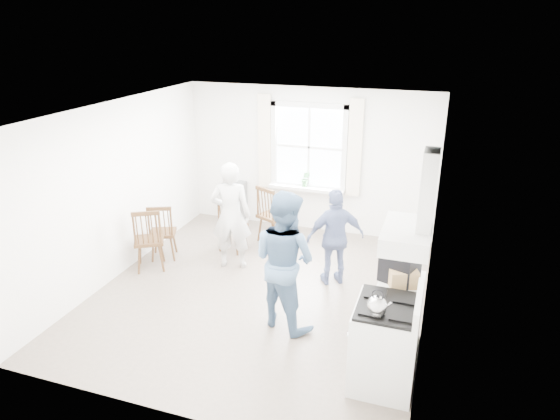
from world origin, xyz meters
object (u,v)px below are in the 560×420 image
object	(u,v)px
stereo_stack	(400,266)
windsor_chair_a	(161,227)
person_mid	(285,260)
windsor_chair_b	(230,221)
windsor_chair_c	(148,234)
person_left	(231,216)
low_cabinet	(399,313)
gas_stove	(385,343)
person_right	(335,237)

from	to	relation	value
stereo_stack	windsor_chair_a	size ratio (longest dim) A/B	0.50
windsor_chair_a	person_mid	world-z (taller)	person_mid
windsor_chair_a	windsor_chair_b	world-z (taller)	windsor_chair_a
windsor_chair_b	windsor_chair_c	xyz separation A→B (m)	(-0.90, -1.01, 0.06)
stereo_stack	windsor_chair_a	world-z (taller)	stereo_stack
windsor_chair_b	person_left	xyz separation A→B (m)	(0.23, -0.44, 0.29)
windsor_chair_a	low_cabinet	bearing A→B (deg)	-16.09
low_cabinet	gas_stove	bearing A→B (deg)	-95.68
person_left	windsor_chair_c	bearing A→B (deg)	11.72
low_cabinet	windsor_chair_a	bearing A→B (deg)	163.91
stereo_stack	person_left	world-z (taller)	person_left
stereo_stack	windsor_chair_c	size ratio (longest dim) A/B	0.46
person_mid	low_cabinet	bearing A→B (deg)	-158.32
gas_stove	windsor_chair_b	bearing A→B (deg)	139.68
gas_stove	windsor_chair_b	size ratio (longest dim) A/B	1.21
windsor_chair_b	person_mid	bearing A→B (deg)	-48.42
windsor_chair_a	windsor_chair_b	bearing A→B (deg)	34.18
gas_stove	person_left	xyz separation A→B (m)	(-2.63, 1.98, 0.37)
gas_stove	windsor_chair_a	world-z (taller)	gas_stove
windsor_chair_b	person_mid	distance (m)	2.29
windsor_chair_a	person_mid	xyz separation A→B (m)	(2.42, -1.08, 0.32)
gas_stove	low_cabinet	xyz separation A→B (m)	(0.07, 0.70, -0.03)
gas_stove	person_mid	bearing A→B (deg)	151.69
gas_stove	stereo_stack	size ratio (longest dim) A/B	2.37
stereo_stack	person_mid	bearing A→B (deg)	177.38
person_right	windsor_chair_b	bearing A→B (deg)	-42.78
low_cabinet	person_left	bearing A→B (deg)	154.55
stereo_stack	person_right	bearing A→B (deg)	127.95
stereo_stack	person_left	size ratio (longest dim) A/B	0.28
person_left	person_mid	distance (m)	1.79
person_left	person_mid	world-z (taller)	person_mid
windsor_chair_c	person_left	distance (m)	1.28
stereo_stack	person_mid	size ratio (longest dim) A/B	0.26
low_cabinet	person_right	xyz separation A→B (m)	(-1.05, 1.27, 0.28)
stereo_stack	low_cabinet	bearing A→B (deg)	43.94
gas_stove	windsor_chair_a	xyz separation A→B (m)	(-3.77, 1.81, 0.10)
stereo_stack	windsor_chair_b	xyz separation A→B (m)	(-2.89, 1.76, -0.51)
windsor_chair_b	person_mid	world-z (taller)	person_mid
windsor_chair_c	person_right	size ratio (longest dim) A/B	0.71
windsor_chair_b	person_left	world-z (taller)	person_left
low_cabinet	person_left	distance (m)	3.01
windsor_chair_b	person_left	bearing A→B (deg)	-62.41
low_cabinet	windsor_chair_b	bearing A→B (deg)	149.49
low_cabinet	person_right	distance (m)	1.67
gas_stove	low_cabinet	bearing A→B (deg)	84.32
person_mid	person_right	distance (m)	1.31
gas_stove	windsor_chair_b	world-z (taller)	gas_stove
windsor_chair_a	person_left	xyz separation A→B (m)	(1.14, 0.18, 0.27)
person_left	person_right	world-z (taller)	person_left
person_right	low_cabinet	bearing A→B (deg)	100.58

